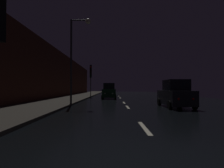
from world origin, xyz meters
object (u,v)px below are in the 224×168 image
object	(u,v)px
traffic_light_far_left	(91,74)
car_approaching_headlights	(110,91)
streetlamp_overhead	(78,48)
car_parked_right_near	(176,95)

from	to	relation	value
traffic_light_far_left	car_approaching_headlights	size ratio (longest dim) A/B	1.18
streetlamp_overhead	car_parked_right_near	world-z (taller)	streetlamp_overhead
traffic_light_far_left	car_parked_right_near	distance (m)	15.93
streetlamp_overhead	car_parked_right_near	xyz separation A→B (m)	(7.62, -1.46, -3.83)
car_approaching_headlights	traffic_light_far_left	bearing A→B (deg)	-131.91
traffic_light_far_left	car_approaching_headlights	bearing A→B (deg)	40.30
car_parked_right_near	traffic_light_far_left	bearing A→B (deg)	30.05
traffic_light_far_left	car_approaching_headlights	xyz separation A→B (m)	(2.77, -2.49, -2.58)
streetlamp_overhead	car_approaching_headlights	world-z (taller)	streetlamp_overhead
streetlamp_overhead	car_approaching_headlights	xyz separation A→B (m)	(2.52, 9.66, -3.81)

